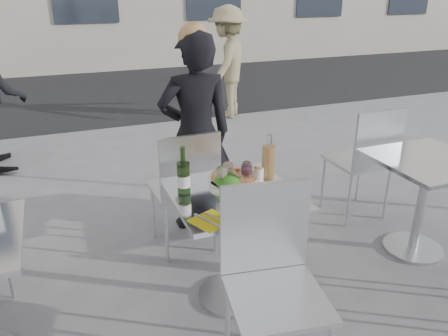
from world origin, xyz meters
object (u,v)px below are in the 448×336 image
object	(u,v)px
chair_near	(271,269)
pizza_near	(253,203)
sugar_shaker	(258,173)
wineglass_red_b	(246,171)
chair_far	(186,183)
wineglass_white_b	(228,168)
napkin_right	(286,195)
side_table_right	(425,186)
pedestrian_b	(228,63)
pizza_far	(235,177)
wineglass_red_a	(247,168)
salad_plate	(227,182)
wineglass_white_a	(221,173)
napkin_left	(211,220)
main_table	(233,224)
side_chair_rfar	(367,155)
wine_bottle	(184,177)
woman_diner	(196,134)
carafe	(268,161)

from	to	relation	value
chair_near	pizza_near	size ratio (longest dim) A/B	3.28
sugar_shaker	wineglass_red_b	world-z (taller)	wineglass_red_b
chair_far	wineglass_red_b	distance (m)	0.68
wineglass_white_b	napkin_right	size ratio (longest dim) A/B	0.79
wineglass_red_b	side_table_right	bearing A→B (deg)	-1.71
chair_far	napkin_right	world-z (taller)	chair_far
napkin_right	pedestrian_b	bearing A→B (deg)	70.69
pizza_far	wineglass_red_a	xyz separation A→B (m)	(0.04, -0.09, 0.09)
salad_plate	chair_far	bearing A→B (deg)	101.08
napkin_right	wineglass_white_a	bearing A→B (deg)	144.64
chair_far	sugar_shaker	distance (m)	0.65
sugar_shaker	pizza_near	bearing A→B (deg)	-120.83
wineglass_red_a	napkin_left	bearing A→B (deg)	-136.05
wineglass_red_b	napkin_left	world-z (taller)	wineglass_red_b
main_table	salad_plate	world-z (taller)	salad_plate
main_table	pedestrian_b	bearing A→B (deg)	68.64
chair_near	wineglass_white_a	distance (m)	0.68
side_chair_rfar	wine_bottle	xyz separation A→B (m)	(-1.70, -0.49, 0.28)
wineglass_red_a	napkin_left	size ratio (longest dim) A/B	0.67
sugar_shaker	napkin_left	xyz separation A→B (m)	(-0.44, -0.36, -0.05)
side_chair_rfar	napkin_right	distance (m)	1.37
wineglass_white_b	wineglass_red_a	distance (m)	0.11
main_table	wineglass_white_b	xyz separation A→B (m)	(0.01, 0.11, 0.32)
chair_near	wine_bottle	xyz separation A→B (m)	(-0.25, 0.64, 0.27)
woman_diner	wineglass_red_a	size ratio (longest dim) A/B	10.09
wineglass_white_a	wineglass_red_a	size ratio (longest dim) A/B	1.00
salad_plate	sugar_shaker	world-z (taller)	sugar_shaker
side_table_right	wine_bottle	world-z (taller)	wine_bottle
wineglass_white_a	chair_near	bearing A→B (deg)	-88.25
wineglass_red_a	wineglass_red_b	world-z (taller)	same
carafe	napkin_left	xyz separation A→B (m)	(-0.51, -0.37, -0.11)
salad_plate	wine_bottle	bearing A→B (deg)	-178.98
wineglass_white_b	napkin_right	world-z (taller)	wineglass_white_b
wineglass_red_a	pizza_near	bearing A→B (deg)	-106.73
napkin_left	chair_near	bearing A→B (deg)	-78.42
wineglass_white_a	wineglass_white_b	distance (m)	0.08
wine_bottle	pedestrian_b	bearing A→B (deg)	64.82
pizza_near	carafe	size ratio (longest dim) A/B	1.06
chair_near	wineglass_red_a	world-z (taller)	chair_near
wine_bottle	sugar_shaker	world-z (taller)	wine_bottle
chair_far	wineglass_white_b	bearing A→B (deg)	101.85
wineglass_red_b	napkin_right	size ratio (longest dim) A/B	0.79
side_table_right	wineglass_white_b	xyz separation A→B (m)	(-1.49, 0.11, 0.32)
side_table_right	wineglass_red_a	distance (m)	1.42
pedestrian_b	wineglass_white_a	distance (m)	4.22
wineglass_white_b	wine_bottle	bearing A→B (deg)	-173.25
wine_bottle	napkin_right	bearing A→B (deg)	-22.24
chair_far	woman_diner	distance (m)	0.48
chair_far	woman_diner	bearing A→B (deg)	-119.92
chair_far	woman_diner	size ratio (longest dim) A/B	0.61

